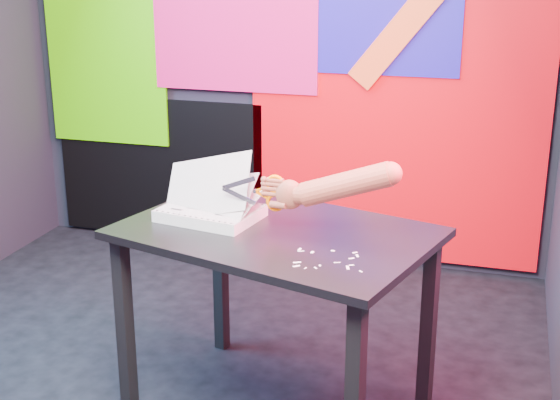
% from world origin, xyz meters
% --- Properties ---
extents(room, '(3.01, 3.01, 2.71)m').
position_xyz_m(room, '(0.00, 0.00, 1.35)').
color(room, black).
rests_on(room, ground).
extents(backdrop, '(2.88, 0.05, 2.08)m').
position_xyz_m(backdrop, '(0.06, 1.46, 0.96)').
color(backdrop, red).
rests_on(backdrop, ground).
extents(work_table, '(1.24, 0.99, 0.75)m').
position_xyz_m(work_table, '(0.47, -0.12, 0.65)').
color(work_table, black).
rests_on(work_table, ground).
extents(printout_stack, '(0.40, 0.31, 0.27)m').
position_xyz_m(printout_stack, '(0.20, -0.08, 0.78)').
color(printout_stack, beige).
rests_on(printout_stack, work_table).
extents(scissors, '(0.24, 0.02, 0.14)m').
position_xyz_m(scissors, '(0.45, -0.13, 0.89)').
color(scissors, silver).
rests_on(scissors, printout_stack).
extents(hand_forearm, '(0.49, 0.10, 0.20)m').
position_xyz_m(hand_forearm, '(0.69, -0.13, 0.94)').
color(hand_forearm, '#9F4E33').
rests_on(hand_forearm, work_table).
extents(paper_clippings, '(0.24, 0.19, 0.00)m').
position_xyz_m(paper_clippings, '(0.71, -0.35, 0.75)').
color(paper_clippings, white).
rests_on(paper_clippings, work_table).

